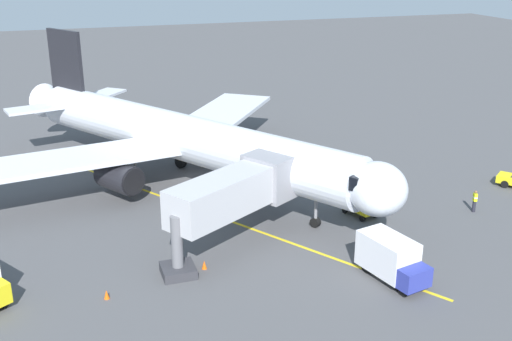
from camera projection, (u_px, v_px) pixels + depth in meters
name	position (u px, v px, depth m)	size (l,w,h in m)	color
ground_plane	(192.00, 179.00, 53.33)	(220.00, 220.00, 0.00)	#4C4C4F
apron_lead_in_line	(200.00, 210.00, 46.97)	(0.24, 40.00, 0.01)	yellow
airplane	(179.00, 137.00, 51.12)	(30.48, 36.03, 11.50)	silver
jet_bridge	(239.00, 191.00, 40.54)	(10.68, 7.94, 5.40)	#B7B7BC
ground_crew_marshaller	(475.00, 201.00, 46.42)	(0.36, 0.46, 1.71)	#23232D
baggage_cart_portside	(360.00, 207.00, 45.92)	(2.12, 2.88, 1.27)	yellow
box_truck_starboard_side	(392.00, 259.00, 36.75)	(2.92, 4.92, 2.62)	#2D3899
safety_cone_nose_left	(315.00, 180.00, 52.21)	(0.32, 0.32, 0.55)	#F2590F
safety_cone_nose_right	(378.00, 204.00, 47.39)	(0.32, 0.32, 0.55)	#F2590F
safety_cone_wing_port	(204.00, 265.00, 38.37)	(0.32, 0.32, 0.55)	#F2590F
safety_cone_wing_starboard	(107.00, 294.00, 35.11)	(0.32, 0.32, 0.55)	#F2590F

